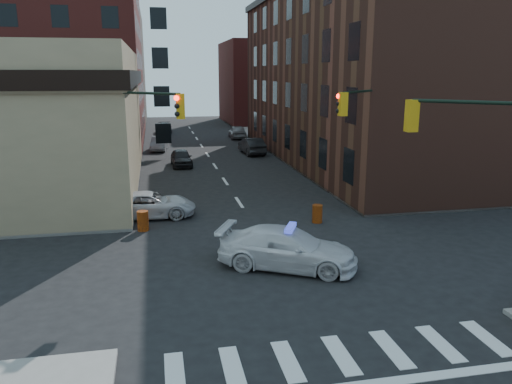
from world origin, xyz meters
name	(u,v)px	position (x,y,z in m)	size (l,w,h in m)	color
ground	(280,264)	(0.00, 0.00, 0.00)	(140.00, 140.00, 0.00)	black
sidewalk_ne	(408,141)	(23.00, 32.75, 0.07)	(34.00, 54.50, 0.15)	gray
apartment_block	(15,28)	(-18.50, 40.00, 12.00)	(25.00, 25.00, 24.00)	maroon
commercial_row_ne	(365,79)	(13.00, 22.50, 7.00)	(14.00, 34.00, 14.00)	#502A20
filler_nw	(75,69)	(-16.00, 62.00, 8.00)	(20.00, 18.00, 16.00)	brown
filler_ne	(277,83)	(14.00, 58.00, 6.00)	(16.00, 16.00, 12.00)	maroon
signal_pole_nw	(131,143)	(-5.85, 5.34, 4.34)	(3.58, 3.67, 8.00)	black
signal_pole_ne	(367,137)	(5.84, 5.35, 4.34)	(3.67, 3.58, 8.00)	black
tree_ne_near	(291,118)	(7.50, 26.00, 3.49)	(3.00, 3.00, 4.85)	black
tree_ne_far	(271,111)	(7.50, 34.00, 3.49)	(3.00, 3.00, 4.85)	black
police_car	(288,248)	(0.20, -0.37, 0.79)	(2.23, 5.48, 1.59)	silver
pickup	(150,205)	(-5.19, 7.93, 0.68)	(2.25, 4.89, 1.36)	silver
parked_car_wnear	(181,158)	(-2.71, 22.70, 0.68)	(1.62, 4.02, 1.37)	black
parked_car_wfar	(159,144)	(-4.39, 31.67, 0.68)	(1.43, 4.11, 1.35)	#92949A
parked_car_wdeep	(165,128)	(-3.54, 46.17, 0.64)	(1.79, 4.41, 1.28)	black
parked_car_enear	(252,146)	(4.18, 27.66, 0.77)	(1.63, 4.68, 1.54)	black
parked_car_efar	(237,132)	(4.72, 39.33, 0.77)	(1.81, 4.50, 1.53)	gray
pedestrian_a	(95,199)	(-7.96, 7.97, 1.12)	(0.71, 0.47, 1.94)	black
pedestrian_b	(11,214)	(-11.54, 6.08, 1.03)	(0.85, 0.67, 1.76)	black
barrel_road	(317,214)	(3.27, 5.20, 0.47)	(0.52, 0.52, 0.93)	#CA5F09
barrel_bank	(143,221)	(-5.50, 5.60, 0.49)	(0.55, 0.55, 0.98)	#E84B0A
barricade_nw_a	(58,222)	(-9.50, 6.03, 0.56)	(1.09, 0.54, 0.82)	#C04609
barricade_nw_b	(61,219)	(-9.38, 6.34, 0.60)	(1.19, 0.59, 0.89)	#E03C0A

